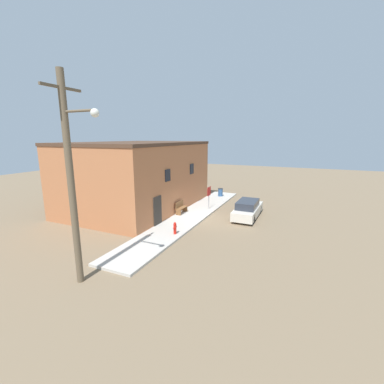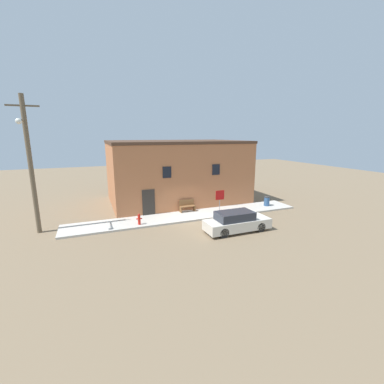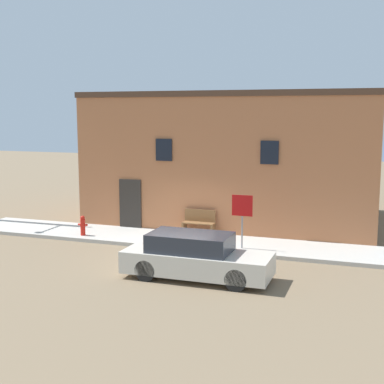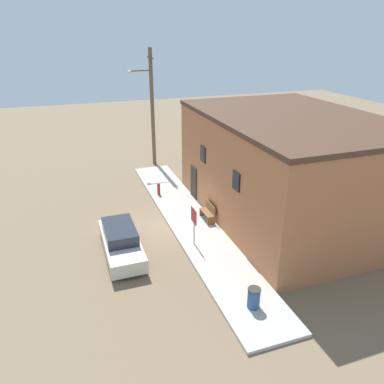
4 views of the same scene
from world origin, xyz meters
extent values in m
plane|color=#7A664C|center=(0.00, 0.00, 0.00)|extent=(80.00, 80.00, 0.00)
cube|color=#BCB7AD|center=(0.00, 1.27, 0.07)|extent=(18.87, 2.54, 0.14)
cube|color=#B26B42|center=(0.76, 6.76, 2.81)|extent=(12.46, 8.42, 5.62)
cube|color=#4C3323|center=(0.76, 6.76, 5.74)|extent=(12.56, 8.52, 0.24)
cube|color=black|center=(-1.42, 2.51, 3.49)|extent=(0.70, 0.08, 0.90)
cube|color=black|center=(2.94, 2.51, 3.49)|extent=(0.70, 0.08, 0.90)
cube|color=#2D2823|center=(-2.98, 2.51, 1.10)|extent=(1.00, 0.08, 2.20)
cylinder|color=red|center=(-4.12, 0.52, 0.47)|extent=(0.19, 0.19, 0.66)
sphere|color=red|center=(-4.12, 0.52, 0.85)|extent=(0.17, 0.17, 0.17)
cylinder|color=red|center=(-4.27, 0.52, 0.57)|extent=(0.11, 0.09, 0.09)
cylinder|color=red|center=(-3.98, 0.52, 0.57)|extent=(0.11, 0.09, 0.09)
cylinder|color=gray|center=(2.36, 0.63, 1.12)|extent=(0.06, 0.06, 1.94)
cube|color=red|center=(2.36, 0.61, 1.71)|extent=(0.76, 0.02, 0.76)
cube|color=brown|center=(-0.42, 2.18, 0.37)|extent=(0.08, 0.44, 0.45)
cube|color=brown|center=(0.80, 2.18, 0.37)|extent=(0.08, 0.44, 0.45)
cube|color=brown|center=(0.19, 2.18, 0.61)|extent=(1.30, 0.44, 0.04)
cube|color=brown|center=(0.19, 2.38, 0.88)|extent=(1.30, 0.04, 0.50)
cylinder|color=#2D517F|center=(7.47, 1.24, 0.54)|extent=(0.49, 0.49, 0.78)
cylinder|color=#2D2D2D|center=(7.47, 1.24, 0.96)|extent=(0.51, 0.51, 0.06)
cylinder|color=brown|center=(-10.56, 1.84, 4.41)|extent=(0.28, 0.28, 8.82)
cylinder|color=brown|center=(-10.56, 1.06, 7.23)|extent=(0.10, 1.57, 0.10)
sphere|color=silver|center=(-10.56, 0.28, 7.13)|extent=(0.32, 0.32, 0.32)
cube|color=brown|center=(-10.56, 1.84, 8.11)|extent=(1.80, 0.10, 0.10)
cylinder|color=black|center=(3.25, -2.18, 0.32)|extent=(0.65, 0.20, 0.65)
cylinder|color=black|center=(3.25, -3.60, 0.32)|extent=(0.65, 0.20, 0.65)
cylinder|color=black|center=(0.46, -2.18, 0.32)|extent=(0.65, 0.20, 0.65)
cylinder|color=black|center=(0.46, -3.60, 0.32)|extent=(0.65, 0.20, 0.65)
cube|color=beige|center=(1.85, -2.89, 0.51)|extent=(4.50, 1.62, 0.67)
cube|color=#282D38|center=(1.63, -2.89, 1.12)|extent=(2.47, 1.42, 0.55)
camera|label=1|loc=(-17.93, -6.91, 6.27)|focal=24.00mm
camera|label=2|loc=(-7.10, -16.99, 6.38)|focal=24.00mm
camera|label=3|loc=(6.86, -17.74, 5.02)|focal=50.00mm
camera|label=4|loc=(17.53, -4.79, 9.99)|focal=35.00mm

